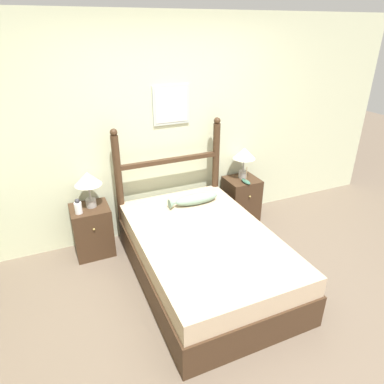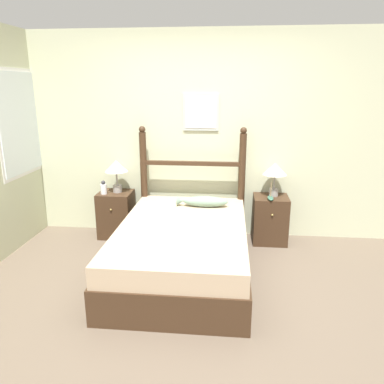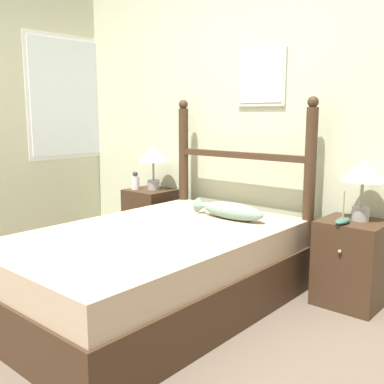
{
  "view_description": "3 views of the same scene",
  "coord_description": "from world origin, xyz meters",
  "views": [
    {
      "loc": [
        -1.31,
        -2.01,
        2.38
      ],
      "look_at": [
        -0.03,
        0.91,
        0.83
      ],
      "focal_mm": 32.0,
      "sensor_mm": 36.0,
      "label": 1
    },
    {
      "loc": [
        0.41,
        -2.97,
        1.89
      ],
      "look_at": [
        0.01,
        0.95,
        0.77
      ],
      "focal_mm": 35.0,
      "sensor_mm": 36.0,
      "label": 2
    },
    {
      "loc": [
        2.03,
        -1.45,
        1.29
      ],
      "look_at": [
        -0.09,
        1.0,
        0.73
      ],
      "focal_mm": 42.0,
      "sensor_mm": 36.0,
      "label": 3
    }
  ],
  "objects": [
    {
      "name": "ground_plane",
      "position": [
        0.0,
        0.0,
        0.0
      ],
      "size": [
        16.0,
        16.0,
        0.0
      ],
      "primitive_type": "plane",
      "color": "brown"
    },
    {
      "name": "bed",
      "position": [
        -0.05,
        0.57,
        0.26
      ],
      "size": [
        1.32,
        2.04,
        0.53
      ],
      "color": "#3D2819",
      "rests_on": "ground_plane"
    },
    {
      "name": "headboard",
      "position": [
        -0.05,
        1.54,
        0.75
      ],
      "size": [
        1.32,
        0.08,
        1.42
      ],
      "color": "#3D2819",
      "rests_on": "ground_plane"
    },
    {
      "name": "nightstand_left",
      "position": [
        -1.03,
        1.48,
        0.29
      ],
      "size": [
        0.42,
        0.41,
        0.59
      ],
      "color": "#3D2819",
      "rests_on": "ground_plane"
    },
    {
      "name": "fish_pillow",
      "position": [
        0.12,
        1.19,
        0.59
      ],
      "size": [
        0.6,
        0.15,
        0.13
      ],
      "color": "gray",
      "rests_on": "bed"
    },
    {
      "name": "nightstand_right",
      "position": [
        0.93,
        1.48,
        0.29
      ],
      "size": [
        0.42,
        0.41,
        0.59
      ],
      "color": "#3D2819",
      "rests_on": "ground_plane"
    },
    {
      "name": "table_lamp_right",
      "position": [
        0.96,
        1.52,
        0.9
      ],
      "size": [
        0.29,
        0.29,
        0.41
      ],
      "color": "gray",
      "rests_on": "nightstand_right"
    },
    {
      "name": "wall_back",
      "position": [
        0.0,
        1.73,
        1.28
      ],
      "size": [
        6.4,
        0.08,
        2.55
      ],
      "color": "beige",
      "rests_on": "ground_plane"
    },
    {
      "name": "model_boat",
      "position": [
        0.91,
        1.35,
        0.61
      ],
      "size": [
        0.07,
        0.18,
        0.22
      ],
      "color": "#386651",
      "rests_on": "nightstand_right"
    },
    {
      "name": "bottle",
      "position": [
        -1.14,
        1.39,
        0.66
      ],
      "size": [
        0.08,
        0.08,
        0.17
      ],
      "color": "white",
      "rests_on": "nightstand_left"
    },
    {
      "name": "table_lamp_left",
      "position": [
        -1.0,
        1.49,
        0.9
      ],
      "size": [
        0.29,
        0.29,
        0.41
      ],
      "color": "gray",
      "rests_on": "nightstand_left"
    }
  ]
}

